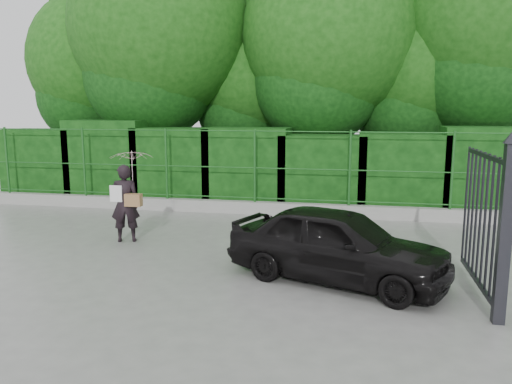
# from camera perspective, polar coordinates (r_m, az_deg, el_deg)

# --- Properties ---
(ground) EXTENTS (80.00, 80.00, 0.00)m
(ground) POSITION_cam_1_polar(r_m,az_deg,el_deg) (8.37, -9.09, -8.67)
(ground) COLOR gray
(kerb) EXTENTS (14.00, 0.25, 0.30)m
(kerb) POSITION_cam_1_polar(r_m,az_deg,el_deg) (12.51, -1.94, -1.74)
(kerb) COLOR #9E9E99
(kerb) RESTS_ON ground
(fence) EXTENTS (14.13, 0.06, 1.80)m
(fence) POSITION_cam_1_polar(r_m,az_deg,el_deg) (12.30, -0.96, 3.02)
(fence) COLOR #1C571D
(fence) RESTS_ON kerb
(hedge) EXTENTS (14.20, 1.20, 2.27)m
(hedge) POSITION_cam_1_polar(r_m,az_deg,el_deg) (13.34, -1.13, 2.84)
(hedge) COLOR black
(hedge) RESTS_ON ground
(trees) EXTENTS (17.10, 6.15, 8.08)m
(trees) POSITION_cam_1_polar(r_m,az_deg,el_deg) (15.40, 5.19, 17.06)
(trees) COLOR black
(trees) RESTS_ON ground
(gate) EXTENTS (0.22, 2.33, 2.36)m
(gate) POSITION_cam_1_polar(r_m,az_deg,el_deg) (7.09, 25.61, -2.91)
(gate) COLOR black
(gate) RESTS_ON ground
(woman) EXTENTS (0.89, 0.86, 1.81)m
(woman) POSITION_cam_1_polar(r_m,az_deg,el_deg) (10.00, -14.27, 1.09)
(woman) COLOR black
(woman) RESTS_ON ground
(car) EXTENTS (3.62, 2.44, 1.14)m
(car) POSITION_cam_1_polar(r_m,az_deg,el_deg) (7.67, 9.27, -5.91)
(car) COLOR black
(car) RESTS_ON ground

